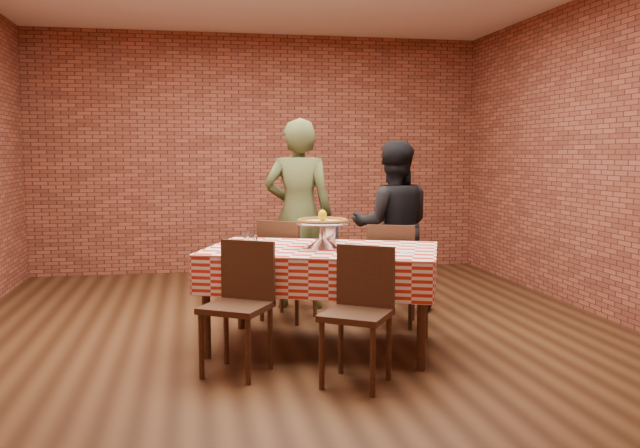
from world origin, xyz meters
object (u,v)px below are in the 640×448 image
at_px(pizza, 322,222).
at_px(chair_near_left, 236,309).
at_px(water_glass_left, 253,242).
at_px(condiment_caddy, 330,233).
at_px(table, 321,298).
at_px(water_glass_right, 247,238).
at_px(diner_olive, 298,214).
at_px(chair_far_right, 392,274).
at_px(pizza_stand, 322,235).
at_px(chair_far_left, 289,269).
at_px(diner_black, 393,226).
at_px(chair_near_right, 356,317).

height_order(pizza, chair_near_left, pizza).
height_order(water_glass_left, condiment_caddy, condiment_caddy).
relative_size(table, water_glass_right, 15.55).
relative_size(water_glass_left, diner_olive, 0.06).
xyz_separation_m(water_glass_left, chair_far_right, (1.23, 0.53, -0.38)).
relative_size(pizza_stand, water_glass_right, 3.91).
height_order(water_glass_left, chair_far_left, chair_far_left).
bearing_deg(diner_black, chair_far_right, 85.16).
distance_m(water_glass_left, chair_far_left, 1.03).
bearing_deg(diner_black, water_glass_left, 49.18).
height_order(pizza_stand, water_glass_right, pizza_stand).
bearing_deg(diner_black, diner_olive, -5.21).
bearing_deg(water_glass_right, chair_far_left, 56.95).
relative_size(chair_far_left, diner_olive, 0.50).
height_order(table, pizza, pizza).
xyz_separation_m(pizza_stand, diner_olive, (0.03, 1.34, 0.04)).
height_order(pizza_stand, chair_far_left, pizza_stand).
distance_m(pizza_stand, diner_olive, 1.34).
distance_m(pizza, diner_olive, 1.34).
xyz_separation_m(water_glass_left, chair_near_right, (0.56, -0.90, -0.38)).
xyz_separation_m(condiment_caddy, diner_olive, (-0.09, 1.08, 0.06)).
distance_m(pizza_stand, pizza, 0.10).
distance_m(pizza, chair_far_left, 1.04).
distance_m(condiment_caddy, chair_far_left, 0.79).
height_order(chair_near_right, diner_black, diner_black).
height_order(table, condiment_caddy, condiment_caddy).
relative_size(pizza, water_glass_left, 3.55).
distance_m(pizza, chair_near_left, 1.00).
relative_size(table, chair_far_right, 1.92).
relative_size(water_glass_right, chair_far_left, 0.12).
distance_m(water_glass_left, diner_black, 1.74).
distance_m(pizza_stand, chair_near_left, 0.95).
height_order(water_glass_right, diner_black, diner_black).
bearing_deg(chair_near_left, chair_near_right, 5.37).
bearing_deg(condiment_caddy, diner_olive, 122.24).
bearing_deg(water_glass_right, chair_far_right, 12.88).
distance_m(water_glass_left, chair_far_right, 1.39).
xyz_separation_m(pizza, water_glass_left, (-0.52, 0.02, -0.14)).
xyz_separation_m(chair_far_right, diner_black, (0.16, 0.52, 0.35)).
bearing_deg(condiment_caddy, chair_near_right, -65.53).
distance_m(water_glass_left, diner_olive, 1.43).
bearing_deg(condiment_caddy, pizza_stand, -85.53).
bearing_deg(pizza_stand, table, -125.06).
xyz_separation_m(chair_near_left, chair_near_right, (0.73, -0.35, -0.00)).
xyz_separation_m(water_glass_right, chair_far_right, (1.26, 0.29, -0.38)).
bearing_deg(pizza, chair_far_left, 98.18).
relative_size(pizza, chair_near_left, 0.44).
xyz_separation_m(table, pizza, (0.01, 0.01, 0.58)).
bearing_deg(diner_black, chair_near_left, 57.88).
distance_m(chair_near_left, chair_far_left, 1.53).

